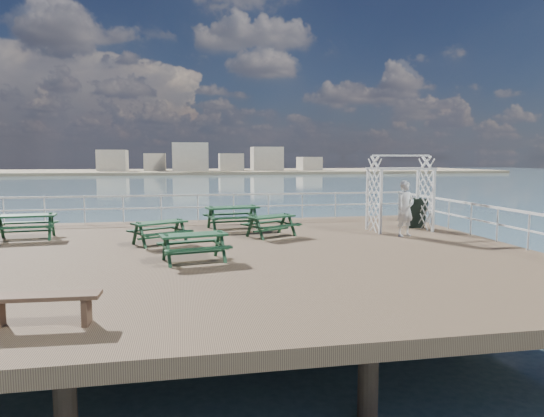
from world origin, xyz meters
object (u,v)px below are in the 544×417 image
(picnic_table_b, at_px, (233,213))
(picnic_table_e, at_px, (160,228))
(picnic_table_d, at_px, (194,241))
(person, at_px, (405,209))
(picnic_table_c, at_px, (271,221))
(picnic_table_a, at_px, (25,221))
(flat_bench_far, at_px, (42,302))
(trellis_arbor, at_px, (400,197))

(picnic_table_b, bearing_deg, picnic_table_e, -141.49)
(picnic_table_d, bearing_deg, person, 9.34)
(picnic_table_c, distance_m, picnic_table_e, 3.63)
(picnic_table_c, height_order, picnic_table_d, picnic_table_d)
(picnic_table_a, relative_size, flat_bench_far, 1.12)
(picnic_table_a, relative_size, person, 1.07)
(picnic_table_b, relative_size, picnic_table_e, 1.06)
(picnic_table_c, bearing_deg, flat_bench_far, -149.69)
(picnic_table_d, relative_size, person, 1.01)
(picnic_table_c, relative_size, person, 1.09)
(picnic_table_b, bearing_deg, picnic_table_d, -115.64)
(picnic_table_b, xyz_separation_m, picnic_table_d, (-1.54, -5.44, -0.08))
(picnic_table_a, relative_size, picnic_table_d, 1.05)
(picnic_table_e, xyz_separation_m, person, (7.87, 0.01, 0.42))
(picnic_table_d, distance_m, trellis_arbor, 8.27)
(picnic_table_e, height_order, flat_bench_far, picnic_table_e)
(picnic_table_d, bearing_deg, picnic_table_b, 62.49)
(picnic_table_e, bearing_deg, picnic_table_c, -14.92)
(person, bearing_deg, picnic_table_c, 152.09)
(trellis_arbor, distance_m, person, 1.25)
(picnic_table_d, relative_size, trellis_arbor, 0.69)
(picnic_table_a, height_order, flat_bench_far, picnic_table_a)
(flat_bench_far, bearing_deg, person, 39.44)
(picnic_table_c, bearing_deg, picnic_table_b, 91.53)
(picnic_table_c, distance_m, flat_bench_far, 9.22)
(person, bearing_deg, trellis_arbor, 55.50)
(picnic_table_a, relative_size, trellis_arbor, 0.73)
(picnic_table_c, distance_m, person, 4.43)
(picnic_table_a, bearing_deg, picnic_table_c, -12.68)
(picnic_table_e, bearing_deg, picnic_table_a, 130.33)
(picnic_table_d, relative_size, flat_bench_far, 1.07)
(trellis_arbor, bearing_deg, picnic_table_a, 175.06)
(picnic_table_a, relative_size, picnic_table_c, 0.98)
(picnic_table_c, bearing_deg, person, -37.01)
(trellis_arbor, bearing_deg, picnic_table_e, -174.30)
(picnic_table_e, bearing_deg, picnic_table_d, -98.29)
(picnic_table_b, relative_size, picnic_table_d, 1.14)
(picnic_table_b, distance_m, picnic_table_d, 5.65)
(picnic_table_d, xyz_separation_m, person, (6.94, 2.67, 0.41))
(picnic_table_b, bearing_deg, person, -36.93)
(picnic_table_c, xyz_separation_m, picnic_table_d, (-2.61, -3.45, 0.01))
(person, bearing_deg, picnic_table_b, 135.24)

